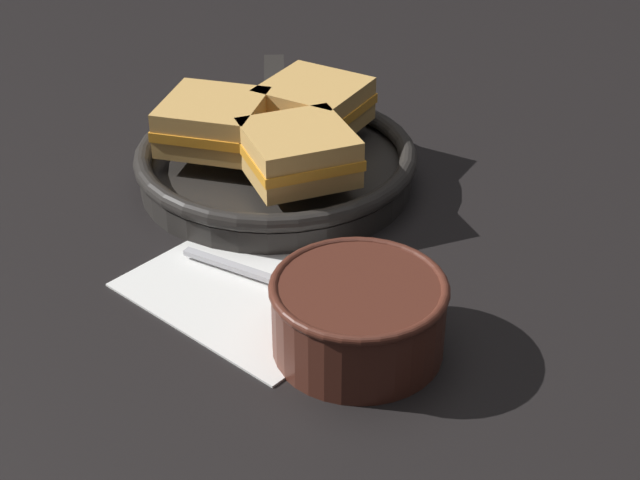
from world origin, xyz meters
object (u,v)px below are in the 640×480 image
at_px(sandwich_near_right, 298,152).
at_px(sandwich_far_left, 314,105).
at_px(spoon, 306,291).
at_px(skillet, 276,164).
at_px(soup_bowl, 358,312).
at_px(sandwich_near_left, 213,122).

relative_size(sandwich_near_right, sandwich_far_left, 1.30).
distance_m(spoon, sandwich_near_right, 0.15).
bearing_deg(spoon, sandwich_near_right, 123.12).
distance_m(spoon, sandwich_far_left, 0.26).
bearing_deg(skillet, soup_bowl, -40.10).
height_order(skillet, sandwich_near_right, sandwich_near_right).
bearing_deg(sandwich_far_left, spoon, -56.63).
height_order(skillet, sandwich_near_left, sandwich_near_left).
height_order(spoon, sandwich_near_left, sandwich_near_left).
bearing_deg(soup_bowl, sandwich_near_left, 150.72).
height_order(soup_bowl, spoon, soup_bowl).
height_order(sandwich_near_left, sandwich_near_right, same).
height_order(soup_bowl, sandwich_far_left, sandwich_far_left).
bearing_deg(soup_bowl, sandwich_far_left, 131.07).
distance_m(skillet, sandwich_near_right, 0.08).
bearing_deg(skillet, sandwich_near_left, -150.93).
distance_m(soup_bowl, sandwich_near_right, 0.22).
distance_m(soup_bowl, skillet, 0.28).
distance_m(sandwich_near_left, sandwich_far_left, 0.11).
xyz_separation_m(spoon, sandwich_near_right, (-0.09, 0.11, 0.06)).
distance_m(soup_bowl, sandwich_far_left, 0.32).
height_order(skillet, sandwich_far_left, sandwich_far_left).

